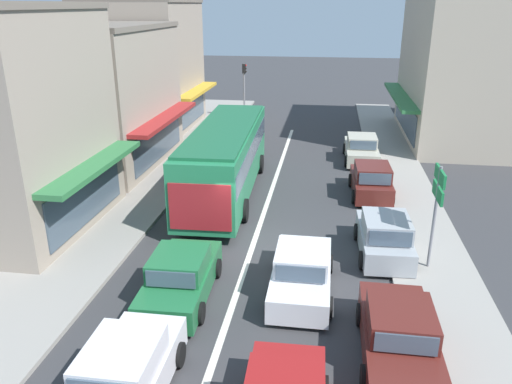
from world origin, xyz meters
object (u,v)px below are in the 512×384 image
at_px(sedan_queue_gap_filler, 181,277).
at_px(parked_sedan_kerb_rear, 361,149).
at_px(hatchback_queue_far_back, 127,372).
at_px(parked_hatchback_kerb_third, 371,181).
at_px(parked_hatchback_kerb_second, 384,237).
at_px(pedestrian_with_handbag_near, 194,145).
at_px(parked_sedan_kerb_front, 399,336).
at_px(directional_road_sign, 438,194).
at_px(sedan_behind_bus_near, 302,272).
at_px(traffic_light_downstreet, 244,82).
at_px(city_bus, 226,155).

xyz_separation_m(sedan_queue_gap_filler, parked_sedan_kerb_rear, (6.02, 15.03, 0.00)).
distance_m(hatchback_queue_far_back, parked_hatchback_kerb_third, 15.02).
bearing_deg(parked_hatchback_kerb_second, sedan_queue_gap_filler, -150.05).
xyz_separation_m(parked_sedan_kerb_rear, pedestrian_with_handbag_near, (-9.10, -2.02, 0.40)).
distance_m(sedan_queue_gap_filler, parked_sedan_kerb_front, 6.41).
xyz_separation_m(parked_hatchback_kerb_second, directional_road_sign, (1.39, -0.81, 1.99)).
height_order(parked_sedan_kerb_front, parked_sedan_kerb_rear, same).
bearing_deg(hatchback_queue_far_back, sedan_behind_bus_near, 54.79).
relative_size(sedan_behind_bus_near, directional_road_sign, 1.17).
bearing_deg(traffic_light_downstreet, parked_hatchback_kerb_second, -67.80).
bearing_deg(sedan_behind_bus_near, parked_hatchback_kerb_third, 73.06).
bearing_deg(traffic_light_downstreet, parked_sedan_kerb_front, -72.41).
height_order(parked_hatchback_kerb_third, traffic_light_downstreet, traffic_light_downstreet).
bearing_deg(pedestrian_with_handbag_near, directional_road_sign, -43.60).
height_order(hatchback_queue_far_back, pedestrian_with_handbag_near, pedestrian_with_handbag_near).
height_order(directional_road_sign, pedestrian_with_handbag_near, directional_road_sign).
bearing_deg(pedestrian_with_handbag_near, parked_sedan_kerb_rear, 12.51).
distance_m(city_bus, parked_sedan_kerb_front, 12.53).
xyz_separation_m(hatchback_queue_far_back, parked_hatchback_kerb_second, (6.24, 7.79, 0.00)).
xyz_separation_m(parked_hatchback_kerb_third, traffic_light_downstreet, (-8.43, 14.91, 2.15)).
bearing_deg(parked_hatchback_kerb_second, parked_sedan_kerb_rear, 91.17).
xyz_separation_m(hatchback_queue_far_back, parked_sedan_kerb_rear, (6.01, 19.22, -0.05)).
distance_m(parked_sedan_kerb_front, parked_sedan_kerb_rear, 16.96).
height_order(sedan_queue_gap_filler, pedestrian_with_handbag_near, pedestrian_with_handbag_near).
bearing_deg(pedestrian_with_handbag_near, sedan_behind_bus_near, -61.43).
bearing_deg(traffic_light_downstreet, city_bus, -83.39).
xyz_separation_m(sedan_behind_bus_near, pedestrian_with_handbag_near, (-6.64, 12.19, 0.40)).
bearing_deg(pedestrian_with_handbag_near, parked_hatchback_kerb_second, -45.24).
distance_m(parked_sedan_kerb_front, parked_hatchback_kerb_third, 11.43).
xyz_separation_m(city_bus, hatchback_queue_far_back, (0.43, -12.89, -1.17)).
xyz_separation_m(parked_hatchback_kerb_second, traffic_light_downstreet, (-8.49, 20.81, 2.15)).
height_order(sedan_behind_bus_near, parked_sedan_kerb_front, same).
relative_size(city_bus, parked_hatchback_kerb_third, 2.91).
bearing_deg(parked_sedan_kerb_rear, traffic_light_downstreet, 131.37).
xyz_separation_m(sedan_queue_gap_filler, parked_hatchback_kerb_second, (6.26, 3.60, 0.05)).
relative_size(city_bus, hatchback_queue_far_back, 2.95).
relative_size(hatchback_queue_far_back, traffic_light_downstreet, 0.88).
bearing_deg(traffic_light_downstreet, parked_hatchback_kerb_third, -60.50).
bearing_deg(traffic_light_downstreet, sedan_behind_bus_near, -76.20).
distance_m(sedan_queue_gap_filler, parked_sedan_kerb_rear, 16.20).
distance_m(city_bus, parked_hatchback_kerb_second, 8.48).
bearing_deg(parked_hatchback_kerb_second, directional_road_sign, -30.00).
bearing_deg(hatchback_queue_far_back, pedestrian_with_handbag_near, 100.20).
relative_size(city_bus, parked_hatchback_kerb_second, 2.91).
relative_size(directional_road_sign, pedestrian_with_handbag_near, 2.21).
distance_m(parked_hatchback_kerb_third, parked_sedan_kerb_rear, 5.54).
relative_size(traffic_light_downstreet, pedestrian_with_handbag_near, 2.58).
relative_size(sedan_queue_gap_filler, parked_hatchback_kerb_second, 1.13).
distance_m(directional_road_sign, pedestrian_with_handbag_near, 14.91).
bearing_deg(hatchback_queue_far_back, sedan_queue_gap_filler, 90.24).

